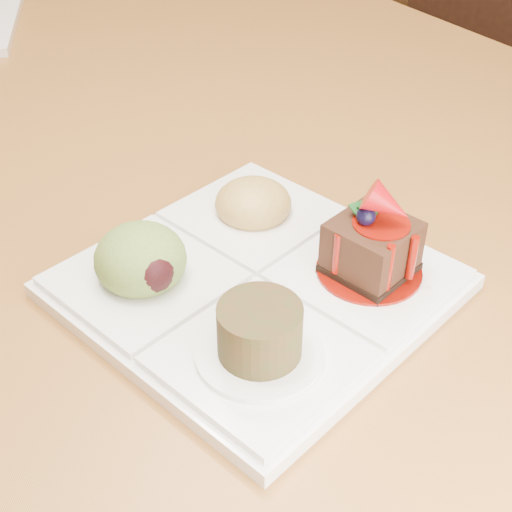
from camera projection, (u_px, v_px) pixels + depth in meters
ground at (114, 398)px, 1.45m from camera, size 6.00×6.00×0.00m
dining_table at (57, 80)px, 1.03m from camera, size 1.00×1.80×0.75m
chair_right at (480, 68)px, 1.42m from camera, size 0.54×0.54×0.96m
sampler_plate at (251, 271)px, 0.54m from camera, size 0.30×0.30×0.10m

